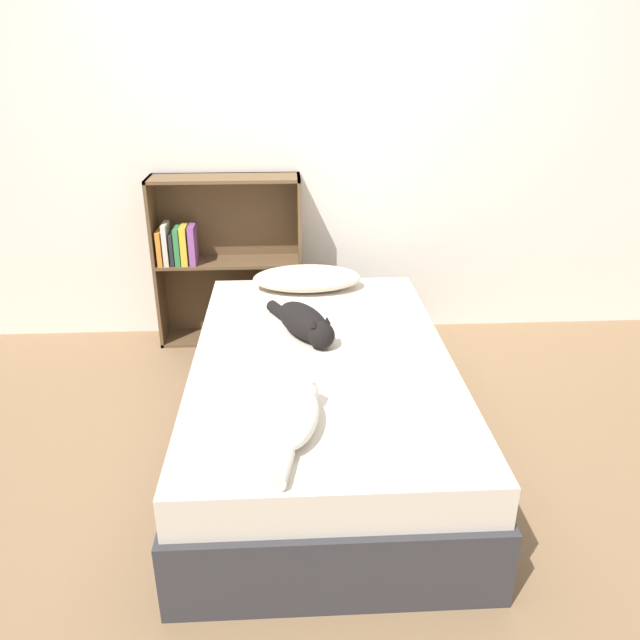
{
  "coord_description": "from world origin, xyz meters",
  "views": [
    {
      "loc": [
        -0.15,
        -2.56,
        1.8
      ],
      "look_at": [
        0.0,
        0.15,
        0.59
      ],
      "focal_mm": 35.0,
      "sensor_mm": 36.0,
      "label": 1
    }
  ],
  "objects_px": {
    "bed": "(322,400)",
    "cat_dark": "(305,323)",
    "pillow": "(307,278)",
    "bookshelf": "(223,257)",
    "cat_light": "(295,414)"
  },
  "relations": [
    {
      "from": "pillow",
      "to": "cat_light",
      "type": "relative_size",
      "value": 1.09
    },
    {
      "from": "pillow",
      "to": "bookshelf",
      "type": "distance_m",
      "value": 0.68
    },
    {
      "from": "bed",
      "to": "bookshelf",
      "type": "distance_m",
      "value": 1.41
    },
    {
      "from": "bed",
      "to": "bookshelf",
      "type": "relative_size",
      "value": 1.9
    },
    {
      "from": "bed",
      "to": "cat_dark",
      "type": "distance_m",
      "value": 0.38
    },
    {
      "from": "pillow",
      "to": "cat_light",
      "type": "distance_m",
      "value": 1.43
    },
    {
      "from": "bed",
      "to": "pillow",
      "type": "bearing_deg",
      "value": 92.69
    },
    {
      "from": "bed",
      "to": "pillow",
      "type": "xyz_separation_m",
      "value": [
        -0.04,
        0.83,
        0.31
      ]
    },
    {
      "from": "bed",
      "to": "cat_light",
      "type": "height_order",
      "value": "cat_light"
    },
    {
      "from": "bed",
      "to": "pillow",
      "type": "height_order",
      "value": "pillow"
    },
    {
      "from": "pillow",
      "to": "cat_dark",
      "type": "bearing_deg",
      "value": -92.98
    },
    {
      "from": "cat_light",
      "to": "cat_dark",
      "type": "bearing_deg",
      "value": 6.05
    },
    {
      "from": "pillow",
      "to": "cat_dark",
      "type": "xyz_separation_m",
      "value": [
        -0.03,
        -0.64,
        0.01
      ]
    },
    {
      "from": "cat_light",
      "to": "pillow",
      "type": "bearing_deg",
      "value": 6.68
    },
    {
      "from": "cat_dark",
      "to": "pillow",
      "type": "bearing_deg",
      "value": 149.91
    }
  ]
}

